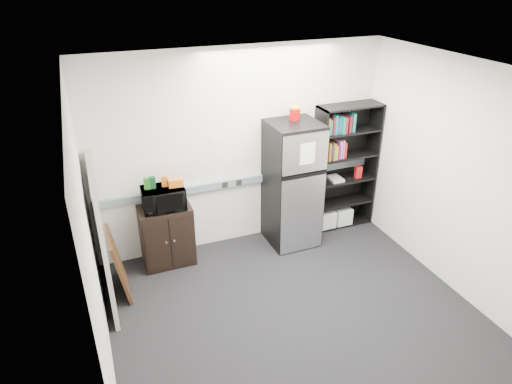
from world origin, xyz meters
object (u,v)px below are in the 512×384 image
bookshelf (344,165)px  cubicle_partition (102,237)px  microwave (163,198)px  cabinet (167,236)px  refrigerator (293,185)px

bookshelf → cubicle_partition: size_ratio=1.14×
bookshelf → microwave: size_ratio=3.58×
bookshelf → cubicle_partition: (-3.41, -0.49, -0.16)m
microwave → cabinet: bearing=91.2°
cabinet → refrigerator: size_ratio=0.47×
cubicle_partition → microwave: (0.78, 0.40, 0.15)m
bookshelf → microwave: bookshelf is taller
cubicle_partition → microwave: bearing=27.3°
cabinet → bookshelf: bearing=1.4°
cabinet → microwave: bearing=-90.0°
cabinet → microwave: (0.00, -0.02, 0.55)m
bookshelf → refrigerator: bearing=-170.6°
bookshelf → microwave: bearing=-178.2°
bookshelf → microwave: 2.62m
bookshelf → cabinet: 2.68m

